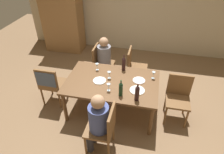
# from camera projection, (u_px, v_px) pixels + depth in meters

# --- Properties ---
(ground_plane) EXTENTS (10.00, 10.00, 0.00)m
(ground_plane) POSITION_uv_depth(u_px,v_px,m) (112.00, 109.00, 4.24)
(ground_plane) COLOR #846647
(rear_room_partition) EXTENTS (6.40, 0.12, 2.70)m
(rear_room_partition) POSITION_uv_depth(u_px,v_px,m) (133.00, 5.00, 5.62)
(rear_room_partition) COLOR beige
(rear_room_partition) RESTS_ON ground_plane
(armoire_cabinet) EXTENTS (1.18, 0.62, 2.18)m
(armoire_cabinet) POSITION_uv_depth(u_px,v_px,m) (62.00, 14.00, 5.76)
(armoire_cabinet) COLOR olive
(armoire_cabinet) RESTS_ON ground_plane
(dining_table) EXTENTS (1.75, 1.12, 0.72)m
(dining_table) POSITION_uv_depth(u_px,v_px,m) (112.00, 84.00, 3.85)
(dining_table) COLOR brown
(dining_table) RESTS_ON ground_plane
(chair_far_left) EXTENTS (0.44, 0.44, 0.92)m
(chair_far_left) POSITION_uv_depth(u_px,v_px,m) (101.00, 61.00, 4.75)
(chair_far_left) COLOR brown
(chair_far_left) RESTS_ON ground_plane
(chair_near) EXTENTS (0.44, 0.44, 0.92)m
(chair_near) POSITION_uv_depth(u_px,v_px,m) (105.00, 127.00, 3.16)
(chair_near) COLOR brown
(chair_near) RESTS_ON ground_plane
(chair_right_end) EXTENTS (0.44, 0.44, 0.92)m
(chair_right_end) POSITION_uv_depth(u_px,v_px,m) (178.00, 95.00, 3.77)
(chair_right_end) COLOR brown
(chair_right_end) RESTS_ON ground_plane
(chair_far_right) EXTENTS (0.44, 0.44, 0.92)m
(chair_far_right) POSITION_uv_depth(u_px,v_px,m) (134.00, 65.00, 4.61)
(chair_far_right) COLOR brown
(chair_far_right) RESTS_ON ground_plane
(chair_left_end) EXTENTS (0.44, 0.46, 0.92)m
(chair_left_end) POSITION_uv_depth(u_px,v_px,m) (49.00, 82.00, 4.01)
(chair_left_end) COLOR brown
(chair_left_end) RESTS_ON ground_plane
(person_woman_host) EXTENTS (0.36, 0.31, 1.15)m
(person_woman_host) POSITION_uv_depth(u_px,v_px,m) (105.00, 57.00, 4.65)
(person_woman_host) COLOR #33333D
(person_woman_host) RESTS_ON ground_plane
(person_man_bearded) EXTENTS (0.36, 0.32, 1.16)m
(person_man_bearded) POSITION_uv_depth(u_px,v_px,m) (97.00, 120.00, 3.11)
(person_man_bearded) COLOR #33333D
(person_man_bearded) RESTS_ON ground_plane
(wine_bottle_tall_green) EXTENTS (0.08, 0.08, 0.35)m
(wine_bottle_tall_green) POSITION_uv_depth(u_px,v_px,m) (124.00, 63.00, 4.03)
(wine_bottle_tall_green) COLOR black
(wine_bottle_tall_green) RESTS_ON dining_table
(wine_bottle_dark_red) EXTENTS (0.07, 0.07, 0.32)m
(wine_bottle_dark_red) POSITION_uv_depth(u_px,v_px,m) (121.00, 89.00, 3.41)
(wine_bottle_dark_red) COLOR #19381E
(wine_bottle_dark_red) RESTS_ON dining_table
(wine_bottle_short_olive) EXTENTS (0.08, 0.08, 0.34)m
(wine_bottle_short_olive) POSITION_uv_depth(u_px,v_px,m) (137.00, 93.00, 3.30)
(wine_bottle_short_olive) COLOR black
(wine_bottle_short_olive) RESTS_ON dining_table
(wine_glass_near_left) EXTENTS (0.07, 0.07, 0.15)m
(wine_glass_near_left) POSITION_uv_depth(u_px,v_px,m) (109.00, 86.00, 3.53)
(wine_glass_near_left) COLOR silver
(wine_glass_near_left) RESTS_ON dining_table
(wine_glass_centre) EXTENTS (0.07, 0.07, 0.15)m
(wine_glass_centre) POSITION_uv_depth(u_px,v_px,m) (154.00, 74.00, 3.83)
(wine_glass_centre) COLOR silver
(wine_glass_centre) RESTS_ON dining_table
(wine_glass_near_right) EXTENTS (0.07, 0.07, 0.15)m
(wine_glass_near_right) POSITION_uv_depth(u_px,v_px,m) (97.00, 65.00, 4.06)
(wine_glass_near_right) COLOR silver
(wine_glass_near_right) RESTS_ON dining_table
(wine_glass_far) EXTENTS (0.07, 0.07, 0.15)m
(wine_glass_far) POSITION_uv_depth(u_px,v_px,m) (109.00, 74.00, 3.83)
(wine_glass_far) COLOR silver
(wine_glass_far) RESTS_ON dining_table
(dinner_plate_host) EXTENTS (0.27, 0.27, 0.01)m
(dinner_plate_host) POSITION_uv_depth(u_px,v_px,m) (137.00, 90.00, 3.59)
(dinner_plate_host) COLOR white
(dinner_plate_host) RESTS_ON dining_table
(dinner_plate_guest_left) EXTENTS (0.25, 0.25, 0.01)m
(dinner_plate_guest_left) POSITION_uv_depth(u_px,v_px,m) (100.00, 81.00, 3.82)
(dinner_plate_guest_left) COLOR white
(dinner_plate_guest_left) RESTS_ON dining_table
(dinner_plate_guest_right) EXTENTS (0.23, 0.23, 0.01)m
(dinner_plate_guest_right) POSITION_uv_depth(u_px,v_px,m) (139.00, 80.00, 3.82)
(dinner_plate_guest_right) COLOR white
(dinner_plate_guest_right) RESTS_ON dining_table
(handbag) EXTENTS (0.30, 0.19, 0.22)m
(handbag) POSITION_uv_depth(u_px,v_px,m) (63.00, 86.00, 4.67)
(handbag) COLOR brown
(handbag) RESTS_ON ground_plane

